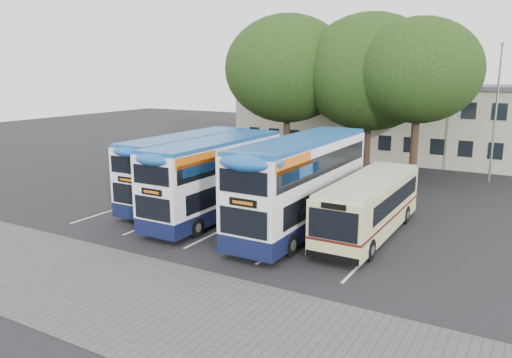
{
  "coord_description": "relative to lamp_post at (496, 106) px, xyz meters",
  "views": [
    {
      "loc": [
        8.84,
        -16.17,
        7.33
      ],
      "look_at": [
        -3.43,
        5.0,
        2.0
      ],
      "focal_mm": 35.0,
      "sensor_mm": 36.0,
      "label": 1
    }
  ],
  "objects": [
    {
      "name": "paving_strip",
      "position": [
        -8.0,
        -24.97,
        -5.08
      ],
      "size": [
        40.0,
        6.0,
        0.01
      ],
      "primitive_type": "cube",
      "color": "#595654",
      "rests_on": "ground"
    },
    {
      "name": "depot_building",
      "position": [
        -6.0,
        7.02,
        -1.93
      ],
      "size": [
        32.4,
        8.4,
        6.2
      ],
      "color": "#BCB597",
      "rests_on": "ground"
    },
    {
      "name": "bus_dd_mid",
      "position": [
        -11.23,
        -15.83,
        -2.88
      ],
      "size": [
        2.33,
        9.59,
        3.99
      ],
      "color": "#10163A",
      "rests_on": "ground"
    },
    {
      "name": "tree_right",
      "position": [
        -4.41,
        -2.98,
        2.24
      ],
      "size": [
        7.86,
        7.86,
        10.68
      ],
      "color": "black",
      "rests_on": "ground"
    },
    {
      "name": "bay_lines",
      "position": [
        -9.75,
        -14.97,
        -5.08
      ],
      "size": [
        14.12,
        11.0,
        0.01
      ],
      "color": "silver",
      "rests_on": "ground"
    },
    {
      "name": "bus_dd_left",
      "position": [
        -14.13,
        -14.49,
        -2.95
      ],
      "size": [
        2.26,
        9.31,
        3.88
      ],
      "color": "#10163A",
      "rests_on": "ground"
    },
    {
      "name": "ground",
      "position": [
        -6.0,
        -19.97,
        -5.08
      ],
      "size": [
        120.0,
        120.0,
        0.0
      ],
      "primitive_type": "plane",
      "color": "black",
      "rests_on": "ground"
    },
    {
      "name": "tree_mid",
      "position": [
        -8.17,
        -1.08,
        2.13
      ],
      "size": [
        9.64,
        9.64,
        11.32
      ],
      "color": "black",
      "rests_on": "ground"
    },
    {
      "name": "bus_single",
      "position": [
        -3.6,
        -14.76,
        -3.58
      ],
      "size": [
        2.27,
        8.92,
        2.66
      ],
      "color": "beige",
      "rests_on": "ground"
    },
    {
      "name": "tree_left",
      "position": [
        -14.21,
        -2.02,
        2.37
      ],
      "size": [
        9.38,
        9.38,
        11.46
      ],
      "color": "black",
      "rests_on": "ground"
    },
    {
      "name": "bus_dd_right",
      "position": [
        -6.61,
        -15.58,
        -2.7
      ],
      "size": [
        2.52,
        10.38,
        4.32
      ],
      "color": "#10163A",
      "rests_on": "ground"
    },
    {
      "name": "lamp_post",
      "position": [
        0.0,
        0.0,
        0.0
      ],
      "size": [
        0.25,
        1.05,
        9.06
      ],
      "color": "gray",
      "rests_on": "ground"
    }
  ]
}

